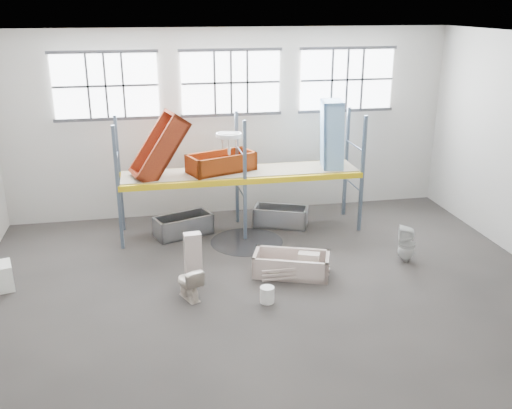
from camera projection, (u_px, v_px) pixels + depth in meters
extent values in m
cube|color=#453F3C|center=(270.00, 296.00, 11.59)|extent=(12.00, 10.00, 0.10)
cube|color=silver|center=(273.00, 35.00, 9.87)|extent=(12.00, 10.00, 0.10)
cube|color=beige|center=(231.00, 123.00, 15.40)|extent=(12.00, 0.10, 5.00)
cube|color=#A5A198|center=(374.00, 310.00, 6.06)|extent=(12.00, 0.10, 5.00)
cube|color=white|center=(106.00, 86.00, 14.35)|extent=(2.60, 0.04, 1.60)
cube|color=white|center=(231.00, 83.00, 14.93)|extent=(2.60, 0.04, 1.60)
cube|color=white|center=(347.00, 80.00, 15.51)|extent=(2.60, 0.04, 1.60)
cube|color=slate|center=(118.00, 189.00, 13.21)|extent=(0.08, 0.08, 3.00)
cube|color=slate|center=(120.00, 174.00, 14.32)|extent=(0.08, 0.08, 3.00)
cube|color=slate|center=(245.00, 182.00, 13.75)|extent=(0.08, 0.08, 3.00)
cube|color=slate|center=(237.00, 168.00, 14.86)|extent=(0.08, 0.08, 3.00)
cube|color=slate|center=(362.00, 175.00, 14.29)|extent=(0.08, 0.08, 3.00)
cube|color=slate|center=(346.00, 162.00, 15.40)|extent=(0.08, 0.08, 3.00)
cube|color=yellow|center=(245.00, 182.00, 13.75)|extent=(6.00, 0.10, 0.14)
cube|color=yellow|center=(237.00, 168.00, 14.86)|extent=(6.00, 0.10, 0.14)
cube|color=gray|center=(241.00, 172.00, 14.28)|extent=(5.90, 1.10, 0.03)
cylinder|color=black|center=(247.00, 242.00, 14.07)|extent=(1.80, 1.80, 0.00)
cube|color=beige|center=(309.00, 262.00, 12.31)|extent=(0.50, 0.38, 0.43)
imported|color=beige|center=(273.00, 271.00, 12.18)|extent=(0.59, 0.59, 0.16)
imported|color=beige|center=(189.00, 283.00, 11.28)|extent=(0.62, 0.76, 0.68)
cube|color=beige|center=(193.00, 258.00, 11.90)|extent=(0.37, 0.25, 1.10)
imported|color=silver|center=(407.00, 244.00, 12.88)|extent=(0.50, 0.50, 0.85)
imported|color=silver|center=(229.00, 154.00, 13.92)|extent=(0.72, 0.61, 0.56)
cylinder|color=white|center=(267.00, 295.00, 11.18)|extent=(0.35, 0.35, 0.33)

